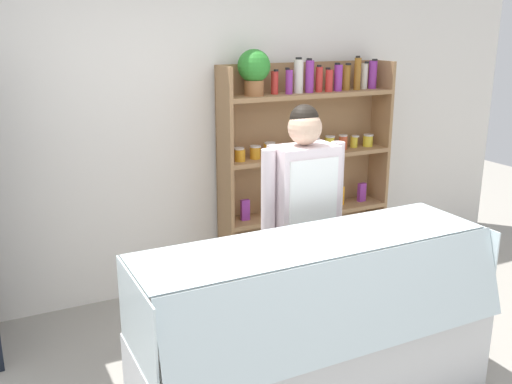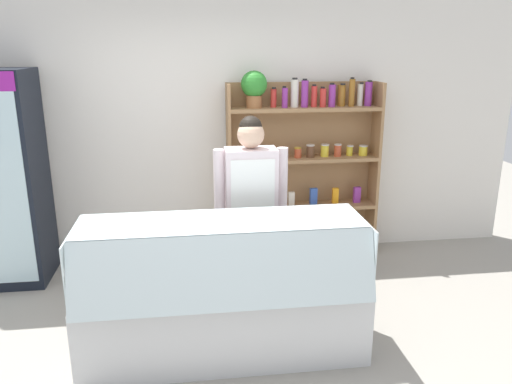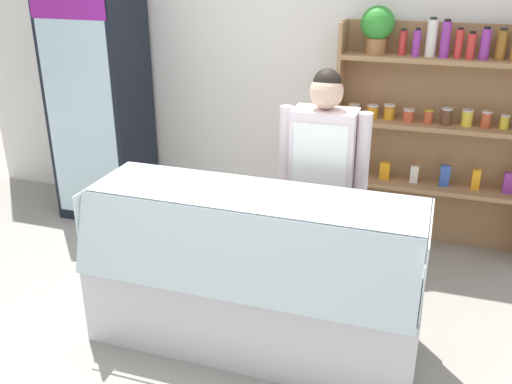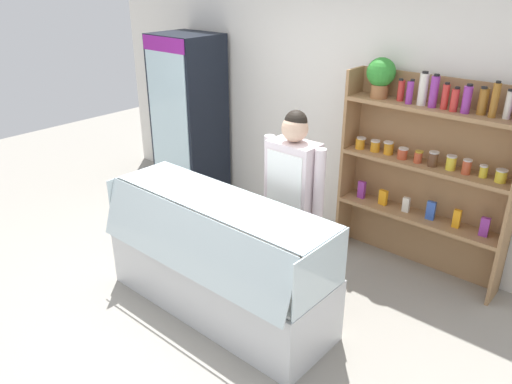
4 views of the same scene
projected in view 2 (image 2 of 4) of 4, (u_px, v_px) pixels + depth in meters
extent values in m
plane|color=gray|center=(214.00, 358.00, 3.61)|extent=(12.00, 12.00, 0.00)
cube|color=white|center=(200.00, 129.00, 5.14)|extent=(6.80, 0.10, 2.70)
cube|color=black|center=(0.00, 179.00, 4.60)|extent=(0.74, 0.64, 1.99)
cylinder|color=#3356B2|center=(0.00, 254.00, 4.53)|extent=(0.06, 0.06, 0.21)
cylinder|color=red|center=(24.00, 256.00, 4.57)|extent=(0.07, 0.07, 0.15)
cylinder|color=orange|center=(1.00, 202.00, 4.40)|extent=(0.05, 0.05, 0.15)
cylinder|color=red|center=(19.00, 199.00, 4.42)|extent=(0.05, 0.05, 0.18)
cylinder|color=orange|center=(11.00, 141.00, 4.27)|extent=(0.06, 0.06, 0.17)
cube|color=#9E754C|center=(300.00, 170.00, 5.30)|extent=(1.57, 0.02, 1.83)
cube|color=#9E754C|center=(229.00, 175.00, 5.06)|extent=(0.03, 0.28, 1.83)
cube|color=#9E754C|center=(374.00, 170.00, 5.26)|extent=(0.03, 0.28, 1.83)
cube|color=#9E754C|center=(302.00, 206.00, 5.26)|extent=(1.51, 0.28, 0.04)
cube|color=#9E754C|center=(303.00, 159.00, 5.12)|extent=(1.51, 0.28, 0.04)
cube|color=#9E754C|center=(305.00, 109.00, 4.98)|extent=(1.51, 0.28, 0.04)
cylinder|color=#996038|center=(254.00, 102.00, 4.89)|extent=(0.15, 0.15, 0.12)
sphere|color=#2E892D|center=(254.00, 84.00, 4.84)|extent=(0.26, 0.26, 0.26)
cylinder|color=red|center=(274.00, 98.00, 4.93)|extent=(0.06, 0.06, 0.18)
cylinder|color=black|center=(274.00, 88.00, 4.88)|extent=(0.04, 0.04, 0.02)
cylinder|color=purple|center=(285.00, 98.00, 4.89)|extent=(0.06, 0.06, 0.19)
cylinder|color=black|center=(284.00, 87.00, 4.89)|extent=(0.04, 0.04, 0.02)
cylinder|color=silver|center=(295.00, 93.00, 4.92)|extent=(0.08, 0.08, 0.27)
cylinder|color=black|center=(295.00, 79.00, 4.88)|extent=(0.05, 0.05, 0.02)
cylinder|color=purple|center=(305.00, 94.00, 4.92)|extent=(0.07, 0.07, 0.26)
cylinder|color=black|center=(305.00, 80.00, 4.90)|extent=(0.05, 0.05, 0.02)
cylinder|color=red|center=(314.00, 97.00, 4.95)|extent=(0.06, 0.06, 0.21)
cylinder|color=black|center=(314.00, 85.00, 4.92)|extent=(0.04, 0.04, 0.02)
cylinder|color=red|center=(323.00, 98.00, 4.95)|extent=(0.06, 0.06, 0.18)
cylinder|color=black|center=(323.00, 88.00, 4.94)|extent=(0.04, 0.04, 0.02)
cylinder|color=purple|center=(332.00, 96.00, 4.96)|extent=(0.07, 0.07, 0.22)
cylinder|color=black|center=(332.00, 84.00, 4.94)|extent=(0.05, 0.05, 0.02)
cylinder|color=#9E6623|center=(342.00, 96.00, 5.02)|extent=(0.08, 0.08, 0.21)
cylinder|color=black|center=(343.00, 84.00, 4.96)|extent=(0.05, 0.05, 0.02)
cylinder|color=#9E6623|center=(352.00, 93.00, 4.99)|extent=(0.06, 0.06, 0.27)
cylinder|color=black|center=(352.00, 78.00, 4.95)|extent=(0.04, 0.04, 0.02)
cylinder|color=silver|center=(360.00, 95.00, 5.04)|extent=(0.06, 0.06, 0.22)
cylinder|color=black|center=(362.00, 83.00, 4.98)|extent=(0.04, 0.04, 0.02)
cylinder|color=purple|center=(368.00, 94.00, 5.04)|extent=(0.07, 0.07, 0.24)
cylinder|color=black|center=(370.00, 81.00, 4.99)|extent=(0.05, 0.05, 0.02)
cylinder|color=orange|center=(241.00, 155.00, 5.00)|extent=(0.09, 0.09, 0.09)
cylinder|color=silver|center=(241.00, 149.00, 5.00)|extent=(0.09, 0.09, 0.01)
cylinder|color=orange|center=(255.00, 154.00, 5.04)|extent=(0.09, 0.09, 0.10)
cylinder|color=silver|center=(255.00, 149.00, 5.02)|extent=(0.09, 0.09, 0.01)
cylinder|color=orange|center=(268.00, 152.00, 5.07)|extent=(0.09, 0.09, 0.11)
cylinder|color=silver|center=(268.00, 147.00, 5.04)|extent=(0.09, 0.09, 0.01)
cylinder|color=#BF4C2D|center=(283.00, 154.00, 5.06)|extent=(0.09, 0.09, 0.09)
cylinder|color=silver|center=(283.00, 149.00, 5.06)|extent=(0.09, 0.09, 0.01)
cylinder|color=#BF4C2D|center=(298.00, 153.00, 5.08)|extent=(0.07, 0.07, 0.09)
cylinder|color=gold|center=(298.00, 148.00, 5.08)|extent=(0.07, 0.07, 0.01)
cylinder|color=brown|center=(311.00, 152.00, 5.10)|extent=(0.08, 0.08, 0.12)
cylinder|color=silver|center=(310.00, 145.00, 5.09)|extent=(0.09, 0.09, 0.01)
cylinder|color=yellow|center=(325.00, 151.00, 5.14)|extent=(0.08, 0.08, 0.12)
cylinder|color=silver|center=(325.00, 145.00, 5.11)|extent=(0.09, 0.09, 0.01)
cylinder|color=#BF4C2D|center=(338.00, 151.00, 5.14)|extent=(0.07, 0.07, 0.12)
cylinder|color=silver|center=(338.00, 145.00, 5.13)|extent=(0.08, 0.08, 0.01)
cylinder|color=yellow|center=(349.00, 151.00, 5.18)|extent=(0.07, 0.07, 0.10)
cylinder|color=silver|center=(350.00, 146.00, 5.15)|extent=(0.07, 0.07, 0.01)
cylinder|color=yellow|center=(363.00, 151.00, 5.19)|extent=(0.09, 0.09, 0.10)
cylinder|color=silver|center=(364.00, 146.00, 5.17)|extent=(0.09, 0.09, 0.01)
cube|color=purple|center=(246.00, 199.00, 5.16)|extent=(0.07, 0.04, 0.17)
cube|color=orange|center=(269.00, 199.00, 5.19)|extent=(0.08, 0.05, 0.15)
cube|color=silver|center=(291.00, 199.00, 5.22)|extent=(0.06, 0.04, 0.14)
cube|color=#3356B2|center=(313.00, 196.00, 5.25)|extent=(0.08, 0.05, 0.18)
cube|color=orange|center=(335.00, 196.00, 5.28)|extent=(0.06, 0.04, 0.17)
cube|color=purple|center=(357.00, 195.00, 5.31)|extent=(0.08, 0.05, 0.17)
cube|color=silver|center=(224.00, 317.00, 3.64)|extent=(2.02, 0.68, 0.55)
cube|color=white|center=(223.00, 280.00, 3.56)|extent=(1.96, 0.62, 0.03)
cube|color=silver|center=(226.00, 273.00, 3.19)|extent=(1.98, 0.16, 0.47)
cube|color=silver|center=(221.00, 221.00, 3.48)|extent=(1.98, 0.52, 0.01)
cube|color=silver|center=(75.00, 261.00, 3.37)|extent=(0.01, 0.64, 0.45)
cube|color=silver|center=(360.00, 246.00, 3.63)|extent=(0.01, 0.64, 0.45)
cube|color=beige|center=(115.00, 276.00, 3.52)|extent=(0.16, 0.14, 0.05)
cube|color=white|center=(111.00, 290.00, 3.33)|extent=(0.05, 0.03, 0.02)
cube|color=beige|center=(169.00, 273.00, 3.57)|extent=(0.16, 0.12, 0.05)
cube|color=white|center=(168.00, 286.00, 3.38)|extent=(0.05, 0.03, 0.02)
cube|color=beige|center=(222.00, 270.00, 3.62)|extent=(0.16, 0.13, 0.04)
cube|color=white|center=(224.00, 283.00, 3.43)|extent=(0.05, 0.03, 0.02)
cube|color=beige|center=(274.00, 268.00, 3.67)|extent=(0.17, 0.14, 0.04)
cube|color=white|center=(279.00, 280.00, 3.48)|extent=(0.05, 0.03, 0.02)
cube|color=tan|center=(324.00, 264.00, 3.72)|extent=(0.16, 0.14, 0.05)
cube|color=white|center=(332.00, 276.00, 3.52)|extent=(0.05, 0.03, 0.02)
cylinder|color=#A35B4C|center=(100.00, 284.00, 3.33)|extent=(0.16, 0.12, 0.12)
cylinder|color=#C1706B|center=(133.00, 280.00, 3.35)|extent=(0.21, 0.17, 0.15)
cylinder|color=tan|center=(166.00, 279.00, 3.38)|extent=(0.18, 0.15, 0.14)
cylinder|color=white|center=(295.00, 266.00, 3.51)|extent=(0.07, 0.07, 0.20)
cylinder|color=white|center=(309.00, 265.00, 3.52)|extent=(0.07, 0.07, 0.21)
cylinder|color=#4C4233|center=(241.00, 266.00, 4.23)|extent=(0.13, 0.13, 0.76)
cylinder|color=#4C4233|center=(262.00, 265.00, 4.25)|extent=(0.13, 0.13, 0.76)
cube|color=silver|center=(251.00, 187.00, 4.04)|extent=(0.41, 0.24, 0.63)
cube|color=white|center=(253.00, 231.00, 4.02)|extent=(0.35, 0.01, 1.18)
cylinder|color=silver|center=(219.00, 184.00, 4.00)|extent=(0.09, 0.09, 0.57)
cylinder|color=silver|center=(282.00, 182.00, 4.06)|extent=(0.09, 0.09, 0.57)
sphere|color=#D8AD8E|center=(251.00, 134.00, 3.92)|extent=(0.22, 0.22, 0.22)
sphere|color=black|center=(251.00, 127.00, 3.91)|extent=(0.18, 0.18, 0.18)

